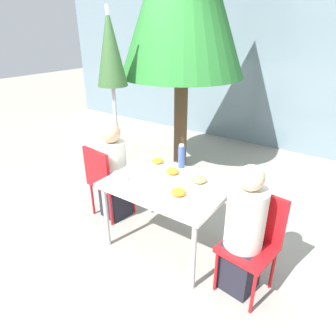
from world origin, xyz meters
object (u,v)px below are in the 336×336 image
closed_umbrella (111,58)px  drinking_cup (143,158)px  chair_right (254,236)px  bottle (181,156)px  person_left (114,173)px  person_right (244,234)px  chair_left (105,178)px  salad_bowl (120,176)px

closed_umbrella → drinking_cup: bearing=-27.1°
chair_right → drinking_cup: size_ratio=9.73×
drinking_cup → chair_right: bearing=-11.4°
closed_umbrella → bottle: closed_umbrella is taller
person_left → drinking_cup: (0.32, 0.15, 0.21)m
person_right → closed_umbrella: closed_umbrella is taller
chair_left → closed_umbrella: bearing=128.1°
person_left → bottle: bearing=25.9°
closed_umbrella → bottle: (1.17, -0.27, -0.87)m
closed_umbrella → salad_bowl: (0.83, -0.83, -0.96)m
chair_left → person_right: bearing=2.1°
person_right → person_left: bearing=0.7°
person_left → salad_bowl: bearing=-30.3°
drinking_cup → bottle: bearing=15.6°
person_left → person_right: 1.63m
person_right → closed_umbrella: bearing=-11.9°
chair_left → person_left: size_ratio=0.76×
bottle → closed_umbrella: bearing=166.9°
salad_bowl → person_right: bearing=4.5°
chair_right → bottle: bottle is taller
person_left → person_right: bearing=-0.7°
closed_umbrella → person_left: bearing=-50.9°
person_right → drinking_cup: size_ratio=12.92×
chair_left → salad_bowl: bearing=-19.6°
drinking_cup → salad_bowl: (0.08, -0.44, -0.01)m
person_left → drinking_cup: size_ratio=12.79×
person_left → bottle: (0.73, 0.26, 0.29)m
person_left → chair_right: 1.69m
chair_right → drinking_cup: 1.41m
closed_umbrella → bottle: 1.48m
chair_right → salad_bowl: bearing=15.2°
person_left → salad_bowl: 0.54m
person_right → salad_bowl: person_right is taller
closed_umbrella → chair_left: bearing=-58.4°
salad_bowl → bottle: bearing=58.9°
person_left → salad_bowl: size_ratio=7.73×
chair_right → salad_bowl: (-1.28, -0.17, 0.24)m
chair_right → drinking_cup: bearing=-3.6°
chair_left → closed_umbrella: (-0.37, 0.60, 1.20)m
bottle → chair_right: bearing=-22.3°
chair_right → closed_umbrella: 2.52m
bottle → drinking_cup: 0.44m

